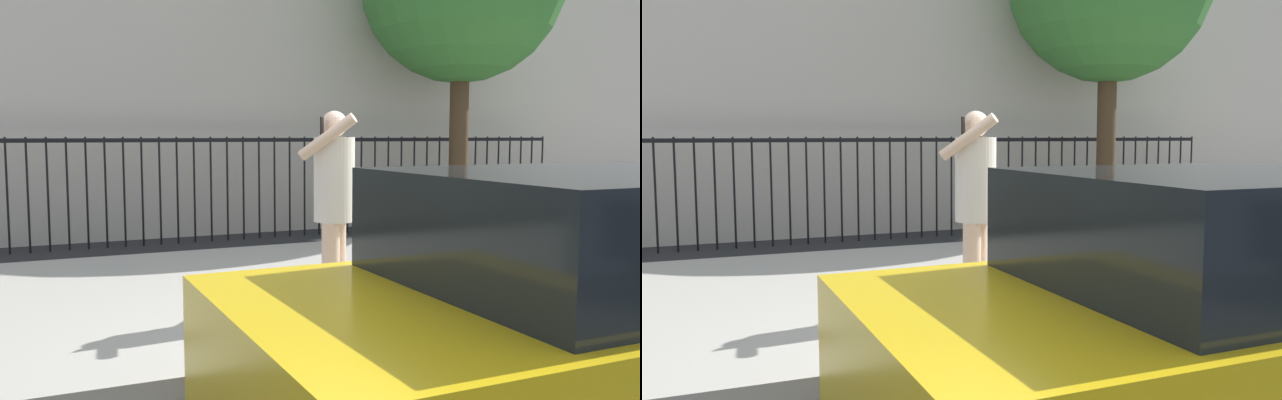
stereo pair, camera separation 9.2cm
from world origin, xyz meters
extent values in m
plane|color=#28282B|center=(0.00, 0.00, 0.00)|extent=(60.00, 60.00, 0.00)
cube|color=#B2ADA3|center=(0.00, 2.20, 0.07)|extent=(28.00, 4.40, 0.15)
cube|color=black|center=(0.00, 5.90, 1.55)|extent=(12.00, 0.04, 0.06)
cylinder|color=black|center=(-3.19, 5.90, 0.80)|extent=(0.03, 0.03, 1.60)
cylinder|color=black|center=(-2.94, 5.90, 0.80)|extent=(0.03, 0.03, 1.60)
cylinder|color=black|center=(-2.68, 5.90, 0.80)|extent=(0.03, 0.03, 1.60)
cylinder|color=black|center=(-2.43, 5.90, 0.80)|extent=(0.03, 0.03, 1.60)
cylinder|color=black|center=(-2.17, 5.90, 0.80)|extent=(0.03, 0.03, 1.60)
cylinder|color=black|center=(-1.91, 5.90, 0.80)|extent=(0.03, 0.03, 1.60)
cylinder|color=black|center=(-1.66, 5.90, 0.80)|extent=(0.03, 0.03, 1.60)
cylinder|color=black|center=(-1.40, 5.90, 0.80)|extent=(0.03, 0.03, 1.60)
cylinder|color=black|center=(-1.15, 5.90, 0.80)|extent=(0.03, 0.03, 1.60)
cylinder|color=black|center=(-0.89, 5.90, 0.80)|extent=(0.03, 0.03, 1.60)
cylinder|color=black|center=(-0.64, 5.90, 0.80)|extent=(0.03, 0.03, 1.60)
cylinder|color=black|center=(-0.38, 5.90, 0.80)|extent=(0.03, 0.03, 1.60)
cylinder|color=black|center=(-0.13, 5.90, 0.80)|extent=(0.03, 0.03, 1.60)
cylinder|color=black|center=(0.13, 5.90, 0.80)|extent=(0.03, 0.03, 1.60)
cylinder|color=black|center=(0.38, 5.90, 0.80)|extent=(0.03, 0.03, 1.60)
cylinder|color=black|center=(0.64, 5.90, 0.80)|extent=(0.03, 0.03, 1.60)
cylinder|color=black|center=(0.89, 5.90, 0.80)|extent=(0.03, 0.03, 1.60)
cylinder|color=black|center=(1.15, 5.90, 0.80)|extent=(0.03, 0.03, 1.60)
cylinder|color=black|center=(1.40, 5.90, 0.80)|extent=(0.03, 0.03, 1.60)
cylinder|color=black|center=(1.66, 5.90, 0.80)|extent=(0.03, 0.03, 1.60)
cylinder|color=black|center=(1.91, 5.90, 0.80)|extent=(0.03, 0.03, 1.60)
cylinder|color=black|center=(2.17, 5.90, 0.80)|extent=(0.03, 0.03, 1.60)
cylinder|color=black|center=(2.43, 5.90, 0.80)|extent=(0.03, 0.03, 1.60)
cylinder|color=black|center=(2.68, 5.90, 0.80)|extent=(0.03, 0.03, 1.60)
cylinder|color=black|center=(2.94, 5.90, 0.80)|extent=(0.03, 0.03, 1.60)
cylinder|color=black|center=(3.19, 5.90, 0.80)|extent=(0.03, 0.03, 1.60)
cylinder|color=black|center=(3.45, 5.90, 0.80)|extent=(0.03, 0.03, 1.60)
cylinder|color=black|center=(3.70, 5.90, 0.80)|extent=(0.03, 0.03, 1.60)
cylinder|color=black|center=(3.96, 5.90, 0.80)|extent=(0.03, 0.03, 1.60)
cylinder|color=black|center=(4.21, 5.90, 0.80)|extent=(0.03, 0.03, 1.60)
cylinder|color=black|center=(4.47, 5.90, 0.80)|extent=(0.03, 0.03, 1.60)
cylinder|color=black|center=(4.72, 5.90, 0.80)|extent=(0.03, 0.03, 1.60)
cylinder|color=black|center=(4.98, 5.90, 0.80)|extent=(0.03, 0.03, 1.60)
cylinder|color=black|center=(5.23, 5.90, 0.80)|extent=(0.03, 0.03, 1.60)
cylinder|color=black|center=(5.49, 5.90, 0.80)|extent=(0.03, 0.03, 1.60)
cylinder|color=black|center=(5.74, 5.90, 0.80)|extent=(0.03, 0.03, 1.60)
cylinder|color=black|center=(6.00, 5.90, 0.80)|extent=(0.03, 0.03, 1.60)
cube|color=yellow|center=(0.01, -1.52, 0.57)|extent=(4.22, 1.86, 0.70)
cube|color=black|center=(-0.19, -1.52, 1.17)|extent=(2.02, 1.63, 0.55)
cylinder|color=black|center=(-1.35, -0.72, 0.32)|extent=(0.64, 0.23, 0.64)
cylinder|color=beige|center=(-0.58, 0.95, 0.53)|extent=(0.15, 0.15, 0.76)
cylinder|color=beige|center=(-0.45, 1.11, 0.53)|extent=(0.15, 0.15, 0.76)
cylinder|color=silver|center=(-0.52, 1.03, 1.26)|extent=(0.48, 0.48, 0.69)
sphere|color=beige|center=(-0.52, 1.03, 1.71)|extent=(0.22, 0.22, 0.22)
cylinder|color=beige|center=(-0.65, 0.88, 1.61)|extent=(0.43, 0.38, 0.38)
cylinder|color=beige|center=(-0.39, 1.18, 1.24)|extent=(0.09, 0.09, 0.53)
cube|color=black|center=(-0.66, 0.95, 1.69)|extent=(0.05, 0.06, 0.15)
cube|color=brown|center=(-0.35, 1.23, 1.15)|extent=(0.30, 0.32, 0.34)
cube|color=brown|center=(3.45, 3.75, 0.60)|extent=(1.60, 0.45, 0.05)
cube|color=brown|center=(3.45, 3.56, 0.88)|extent=(1.60, 0.06, 0.44)
cube|color=#333338|center=(2.75, 3.75, 0.35)|extent=(0.08, 0.41, 0.40)
cube|color=#333338|center=(4.15, 3.75, 0.35)|extent=(0.08, 0.41, 0.40)
cylinder|color=#4C3823|center=(3.58, 5.16, 1.60)|extent=(0.31, 0.31, 3.20)
camera|label=1|loc=(-2.73, -3.89, 1.62)|focal=36.75mm
camera|label=2|loc=(-2.64, -3.93, 1.62)|focal=36.75mm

